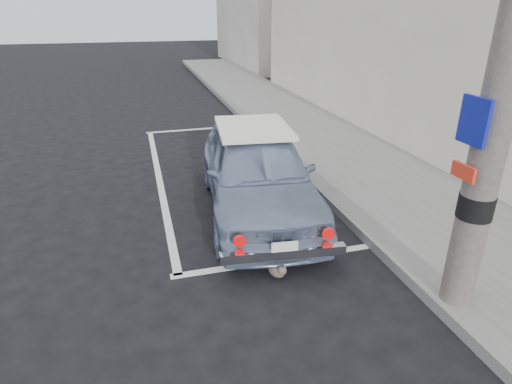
% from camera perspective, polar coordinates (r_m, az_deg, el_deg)
% --- Properties ---
extents(ground, '(80.00, 80.00, 0.00)m').
position_cam_1_polar(ground, '(6.20, -2.49, -7.29)').
color(ground, black).
rests_on(ground, ground).
extents(sidewalk, '(2.80, 40.00, 0.15)m').
position_cam_1_polar(sidewalk, '(8.97, 14.69, 2.54)').
color(sidewalk, slate).
rests_on(sidewalk, ground).
extents(pline_rear, '(3.00, 0.12, 0.01)m').
position_cam_1_polar(pline_rear, '(5.91, 3.43, -8.98)').
color(pline_rear, silver).
rests_on(pline_rear, ground).
extents(pline_front, '(3.00, 0.12, 0.01)m').
position_cam_1_polar(pline_front, '(12.23, -7.33, 8.34)').
color(pline_front, silver).
rests_on(pline_front, ground).
extents(pline_side, '(0.12, 7.00, 0.01)m').
position_cam_1_polar(pline_side, '(8.79, -12.80, 1.79)').
color(pline_side, silver).
rests_on(pline_side, ground).
extents(retro_coupe, '(2.11, 4.28, 1.40)m').
position_cam_1_polar(retro_coupe, '(6.96, 0.15, 2.78)').
color(retro_coupe, '#7789A6').
rests_on(retro_coupe, ground).
extents(cat, '(0.26, 0.42, 0.23)m').
position_cam_1_polar(cat, '(5.53, 2.83, -10.24)').
color(cat, '#706355').
rests_on(cat, ground).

